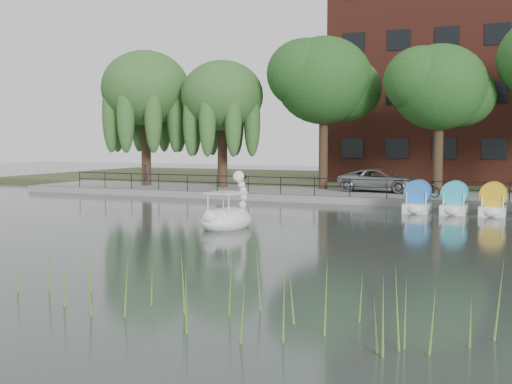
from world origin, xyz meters
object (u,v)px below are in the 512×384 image
Objects in this scene: bicycle at (426,188)px; minivan at (380,179)px; pedestrian at (147,171)px; swan_boat at (227,215)px.

minivan is at bearing 77.26° from bicycle.
pedestrian is at bearing 110.87° from bicycle.
pedestrian is at bearing 97.63° from minivan.
swan_boat is (-5.75, -12.48, -0.41)m from bicycle.
minivan is 1.97× the size of swan_boat.
pedestrian reaches higher than minivan.
pedestrian reaches higher than bicycle.
pedestrian is (-15.68, -0.78, 0.21)m from minivan.
bicycle is (2.99, -2.38, -0.27)m from minivan.
minivan is 3.24× the size of bicycle.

